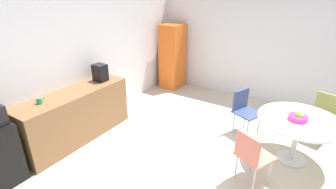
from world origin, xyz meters
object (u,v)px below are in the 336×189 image
object	(u,v)px
mug_white	(39,101)
coffee_maker	(100,73)
chair_coral	(251,153)
chair_olive	(323,111)
locker_cabinet	(173,57)
chair_navy	(244,107)
round_table	(299,126)
fruit_bowl	(298,117)

from	to	relation	value
mug_white	coffee_maker	distance (m)	1.24
chair_coral	mug_white	distance (m)	3.18
chair_olive	locker_cabinet	bearing A→B (deg)	78.38
chair_navy	mug_white	world-z (taller)	mug_white
locker_cabinet	round_table	world-z (taller)	locker_cabinet
fruit_bowl	round_table	bearing A→B (deg)	-34.33
locker_cabinet	chair_olive	world-z (taller)	locker_cabinet
mug_white	coffee_maker	xyz separation A→B (m)	(1.23, -0.03, 0.11)
mug_white	chair_coral	bearing A→B (deg)	-70.86
chair_navy	chair_coral	size ratio (longest dim) A/B	1.00
chair_olive	mug_white	bearing A→B (deg)	128.27
locker_cabinet	fruit_bowl	distance (m)	3.71
chair_coral	fruit_bowl	bearing A→B (deg)	-25.43
locker_cabinet	round_table	xyz separation A→B (m)	(-1.72, -3.30, -0.22)
chair_olive	coffee_maker	distance (m)	4.10
chair_coral	chair_olive	bearing A→B (deg)	-21.38
round_table	chair_coral	bearing A→B (deg)	154.06
chair_coral	chair_navy	bearing A→B (deg)	20.57
fruit_bowl	chair_coral	bearing A→B (deg)	154.57
coffee_maker	round_table	bearing A→B (deg)	-77.94
chair_coral	mug_white	bearing A→B (deg)	109.14
chair_olive	chair_navy	distance (m)	1.37
chair_coral	round_table	bearing A→B (deg)	-25.94
mug_white	coffee_maker	world-z (taller)	coffee_maker
chair_navy	coffee_maker	xyz separation A→B (m)	(-1.12, 2.45, 0.54)
chair_olive	chair_coral	size ratio (longest dim) A/B	1.00
round_table	fruit_bowl	bearing A→B (deg)	145.67
coffee_maker	chair_navy	bearing A→B (deg)	-65.34
chair_navy	chair_coral	bearing A→B (deg)	-159.43
chair_navy	fruit_bowl	world-z (taller)	fruit_bowl
locker_cabinet	chair_olive	size ratio (longest dim) A/B	2.02
locker_cabinet	chair_coral	size ratio (longest dim) A/B	2.02
round_table	chair_navy	world-z (taller)	chair_navy
chair_coral	fruit_bowl	distance (m)	1.00
locker_cabinet	round_table	size ratio (longest dim) A/B	1.38
locker_cabinet	chair_navy	distance (m)	2.71
fruit_bowl	coffee_maker	xyz separation A→B (m)	(-0.68, 3.36, 0.28)
chair_olive	chair_navy	size ratio (longest dim) A/B	1.00
chair_coral	coffee_maker	bearing A→B (deg)	86.18
chair_coral	fruit_bowl	size ratio (longest dim) A/B	3.01
round_table	fruit_bowl	size ratio (longest dim) A/B	4.40
chair_navy	coffee_maker	distance (m)	2.75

